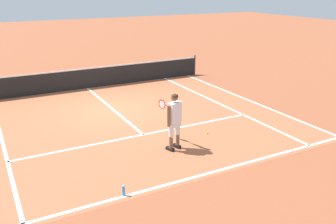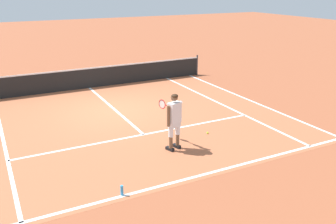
% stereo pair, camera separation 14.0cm
% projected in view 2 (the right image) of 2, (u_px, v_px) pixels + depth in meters
% --- Properties ---
extents(ground_plane, '(80.00, 80.00, 0.00)m').
position_uv_depth(ground_plane, '(115.00, 110.00, 14.28)').
color(ground_plane, '#9E5133').
extents(court_inner_surface, '(10.98, 9.95, 0.00)m').
position_uv_depth(court_inner_surface, '(126.00, 119.00, 13.30)').
color(court_inner_surface, '#B2603D').
rests_on(court_inner_surface, ground).
extents(line_baseline, '(10.98, 0.10, 0.01)m').
position_uv_depth(line_baseline, '(193.00, 177.00, 9.29)').
color(line_baseline, white).
rests_on(line_baseline, ground).
extents(line_service, '(8.23, 0.10, 0.01)m').
position_uv_depth(line_service, '(144.00, 134.00, 11.93)').
color(line_service, white).
rests_on(line_service, ground).
extents(line_centre_service, '(0.10, 6.40, 0.01)m').
position_uv_depth(line_centre_service, '(112.00, 107.00, 14.62)').
color(line_centre_service, white).
rests_on(line_centre_service, ground).
extents(line_singles_left, '(0.10, 9.55, 0.01)m').
position_uv_depth(line_singles_left, '(3.00, 140.00, 11.52)').
color(line_singles_left, white).
rests_on(line_singles_left, ground).
extents(line_singles_right, '(0.10, 9.55, 0.01)m').
position_uv_depth(line_singles_right, '(219.00, 103.00, 15.07)').
color(line_singles_right, white).
rests_on(line_singles_right, ground).
extents(line_doubles_right, '(0.10, 9.55, 0.01)m').
position_uv_depth(line_doubles_right, '(246.00, 99.00, 15.67)').
color(line_doubles_right, white).
rests_on(line_doubles_right, ground).
extents(tennis_net, '(11.96, 0.08, 1.07)m').
position_uv_depth(tennis_net, '(89.00, 78.00, 17.14)').
color(tennis_net, '#333338').
rests_on(tennis_net, ground).
extents(tennis_player, '(0.58, 1.22, 1.71)m').
position_uv_depth(tennis_player, '(174.00, 118.00, 10.57)').
color(tennis_player, black).
rests_on(tennis_player, ground).
extents(tennis_ball_near_feet, '(0.07, 0.07, 0.07)m').
position_uv_depth(tennis_ball_near_feet, '(208.00, 133.00, 11.99)').
color(tennis_ball_near_feet, '#CCE02D').
rests_on(tennis_ball_near_feet, ground).
extents(water_bottle, '(0.07, 0.07, 0.25)m').
position_uv_depth(water_bottle, '(122.00, 190.00, 8.46)').
color(water_bottle, '#3393D6').
rests_on(water_bottle, ground).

